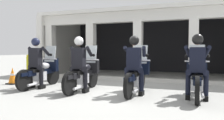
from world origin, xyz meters
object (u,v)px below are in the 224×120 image
object	(u,v)px
motorcycle_center_right	(137,75)
motorcycle_far_right	(197,78)
police_officer_center_left	(79,59)
traffic_cone_flank	(13,76)
police_officer_center_right	(134,60)
bollard_kerbside	(28,66)
police_officer_far_left	(36,59)
motorcycle_center_left	(84,74)
motorcycle_far_left	(42,72)
police_officer_far_right	(197,61)

from	to	relation	value
motorcycle_center_right	motorcycle_far_right	distance (m)	1.57
police_officer_center_left	motorcycle_far_right	distance (m)	3.19
motorcycle_far_right	traffic_cone_flank	distance (m)	6.08
police_officer_center_right	bollard_kerbside	xyz separation A→B (m)	(-5.50, 2.24, -0.44)
police_officer_center_left	police_officer_center_right	size ratio (longest dim) A/B	1.00
motorcycle_far_right	police_officer_center_right	bearing A→B (deg)	-168.85
police_officer_far_left	traffic_cone_flank	distance (m)	1.58
police_officer_center_left	traffic_cone_flank	xyz separation A→B (m)	(-2.94, 0.49, -0.65)
motorcycle_center_left	motorcycle_center_right	size ratio (longest dim) A/B	1.00
police_officer_center_left	police_officer_center_right	distance (m)	1.57
motorcycle_far_left	traffic_cone_flank	xyz separation A→B (m)	(-1.38, 0.13, -0.21)
motorcycle_center_left	police_officer_far_left	bearing A→B (deg)	-171.81
police_officer_far_left	motorcycle_far_right	bearing A→B (deg)	10.95
traffic_cone_flank	bollard_kerbside	world-z (taller)	bollard_kerbside
police_officer_far_right	traffic_cone_flank	bearing A→B (deg)	179.16
police_officer_far_left	police_officer_center_left	bearing A→B (deg)	4.21
motorcycle_far_left	police_officer_center_left	size ratio (longest dim) A/B	1.29
motorcycle_center_right	bollard_kerbside	distance (m)	5.84
motorcycle_far_left	police_officer_center_right	world-z (taller)	police_officer_center_right
police_officer_center_right	motorcycle_far_left	bearing A→B (deg)	-178.19
police_officer_center_right	police_officer_far_right	size ratio (longest dim) A/B	1.00
traffic_cone_flank	police_officer_far_left	bearing A→B (deg)	-16.84
police_officer_far_left	motorcycle_center_right	world-z (taller)	police_officer_far_left
motorcycle_center_left	motorcycle_center_right	world-z (taller)	same
police_officer_center_left	motorcycle_far_right	size ratio (longest dim) A/B	0.78
motorcycle_far_left	police_officer_far_right	world-z (taller)	police_officer_far_right
traffic_cone_flank	motorcycle_center_left	bearing A→B (deg)	-4.10
motorcycle_center_right	traffic_cone_flank	bearing A→B (deg)	-175.19
police_officer_center_right	motorcycle_far_right	world-z (taller)	police_officer_center_right
police_officer_far_right	bollard_kerbside	distance (m)	7.44
traffic_cone_flank	police_officer_far_right	bearing A→B (deg)	-3.59
motorcycle_center_left	police_officer_far_right	distance (m)	3.16
police_officer_center_right	motorcycle_center_right	bearing A→B (deg)	95.12
motorcycle_far_left	police_officer_center_left	xyz separation A→B (m)	(1.56, -0.36, 0.44)
motorcycle_far_left	motorcycle_center_right	world-z (taller)	same
police_officer_center_left	police_officer_center_right	bearing A→B (deg)	6.78
traffic_cone_flank	motorcycle_far_right	bearing A→B (deg)	-0.91
police_officer_center_right	traffic_cone_flank	bearing A→B (deg)	-178.79
police_officer_far_left	bollard_kerbside	size ratio (longest dim) A/B	1.58
police_officer_far_left	motorcycle_center_right	distance (m)	3.18
police_officer_center_right	traffic_cone_flank	distance (m)	4.56
motorcycle_far_left	motorcycle_far_right	bearing A→B (deg)	7.50
motorcycle_far_left	police_officer_center_right	bearing A→B (deg)	3.49
motorcycle_far_left	motorcycle_far_right	xyz separation A→B (m)	(4.69, 0.04, 0.00)
police_officer_far_left	police_officer_center_right	xyz separation A→B (m)	(3.13, 0.09, 0.00)
police_officer_center_right	traffic_cone_flank	xyz separation A→B (m)	(-4.51, 0.33, -0.65)
motorcycle_far_left	traffic_cone_flank	world-z (taller)	motorcycle_far_left
motorcycle_far_left	motorcycle_center_left	xyz separation A→B (m)	(1.56, -0.08, 0.00)
police_officer_center_left	motorcycle_far_left	bearing A→B (deg)	167.69
motorcycle_center_left	motorcycle_far_right	distance (m)	3.13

